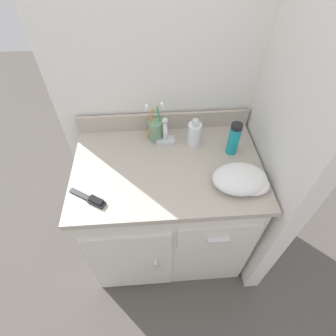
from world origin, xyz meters
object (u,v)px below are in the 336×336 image
at_px(hairbrush, 92,199).
at_px(soap_dispenser, 194,134).
at_px(toothbrush_cup, 156,130).
at_px(hand_towel, 243,180).
at_px(shaving_cream_can, 234,139).

bearing_deg(hairbrush, soap_dispenser, 66.11).
bearing_deg(toothbrush_cup, soap_dispenser, -14.72).
xyz_separation_m(toothbrush_cup, soap_dispenser, (0.18, -0.05, 0.01)).
distance_m(toothbrush_cup, hand_towel, 0.48).
height_order(soap_dispenser, shaving_cream_can, shaving_cream_can).
bearing_deg(hairbrush, shaving_cream_can, 53.03).
height_order(shaving_cream_can, hand_towel, shaving_cream_can).
bearing_deg(soap_dispenser, toothbrush_cup, 165.28).
bearing_deg(shaving_cream_can, hand_towel, -90.65).
distance_m(soap_dispenser, hairbrush, 0.56).
relative_size(soap_dispenser, hand_towel, 0.63).
height_order(toothbrush_cup, shaving_cream_can, toothbrush_cup).
relative_size(shaving_cream_can, hairbrush, 1.03).
bearing_deg(shaving_cream_can, hairbrush, -159.04).
distance_m(soap_dispenser, shaving_cream_can, 0.19).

